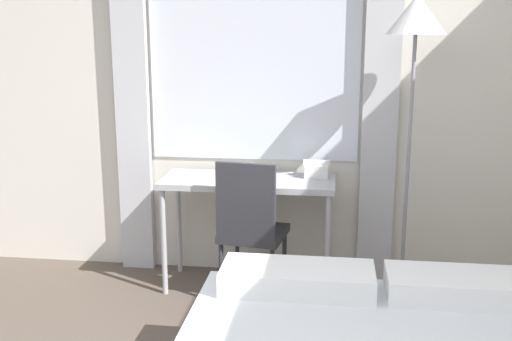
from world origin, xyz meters
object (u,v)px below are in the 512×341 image
Objects in this scene: telephone at (316,170)px; book at (239,177)px; desk at (248,189)px; standing_lamp at (415,46)px; desk_chair at (250,224)px.

book is (-0.52, -0.12, -0.04)m from telephone.
standing_lamp is at bearing -4.47° from desk.
standing_lamp is 1.40m from book.
telephone is 0.73× the size of book.
desk_chair is 0.36m from book.
telephone reaches higher than desk.
desk is 0.60× the size of standing_lamp.
desk is 6.42× the size of telephone.
book is at bearing -166.90° from telephone.
desk_chair is 3.83× the size of book.
desk is 0.11m from book.
telephone is at bearing 13.10° from book.
telephone reaches higher than book.
desk_chair is (0.05, -0.24, -0.17)m from desk.
desk is at bearing 110.06° from desk_chair.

